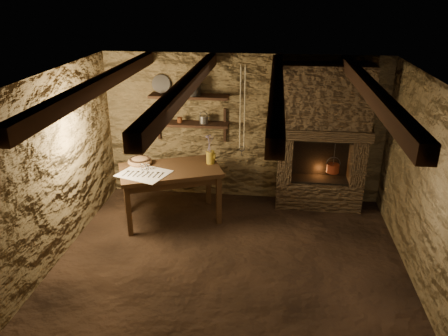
# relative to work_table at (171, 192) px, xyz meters

# --- Properties ---
(floor) EXTENTS (4.50, 4.50, 0.00)m
(floor) POSITION_rel_work_table_xyz_m (1.02, -1.07, -0.45)
(floor) COLOR black
(floor) RESTS_ON ground
(back_wall) EXTENTS (4.50, 0.04, 2.40)m
(back_wall) POSITION_rel_work_table_xyz_m (1.02, 0.93, 0.75)
(back_wall) COLOR brown
(back_wall) RESTS_ON floor
(front_wall) EXTENTS (4.50, 0.04, 2.40)m
(front_wall) POSITION_rel_work_table_xyz_m (1.02, -3.07, 0.75)
(front_wall) COLOR brown
(front_wall) RESTS_ON floor
(left_wall) EXTENTS (0.04, 4.00, 2.40)m
(left_wall) POSITION_rel_work_table_xyz_m (-1.23, -1.07, 0.75)
(left_wall) COLOR brown
(left_wall) RESTS_ON floor
(right_wall) EXTENTS (0.04, 4.00, 2.40)m
(right_wall) POSITION_rel_work_table_xyz_m (3.27, -1.07, 0.75)
(right_wall) COLOR brown
(right_wall) RESTS_ON floor
(ceiling) EXTENTS (4.50, 4.00, 0.04)m
(ceiling) POSITION_rel_work_table_xyz_m (1.02, -1.07, 1.95)
(ceiling) COLOR black
(ceiling) RESTS_ON back_wall
(beam_far_left) EXTENTS (0.14, 3.95, 0.16)m
(beam_far_left) POSITION_rel_work_table_xyz_m (-0.48, -1.07, 1.86)
(beam_far_left) COLOR black
(beam_far_left) RESTS_ON ceiling
(beam_mid_left) EXTENTS (0.14, 3.95, 0.16)m
(beam_mid_left) POSITION_rel_work_table_xyz_m (0.52, -1.07, 1.86)
(beam_mid_left) COLOR black
(beam_mid_left) RESTS_ON ceiling
(beam_mid_right) EXTENTS (0.14, 3.95, 0.16)m
(beam_mid_right) POSITION_rel_work_table_xyz_m (1.52, -1.07, 1.86)
(beam_mid_right) COLOR black
(beam_mid_right) RESTS_ON ceiling
(beam_far_right) EXTENTS (0.14, 3.95, 0.16)m
(beam_far_right) POSITION_rel_work_table_xyz_m (2.52, -1.07, 1.86)
(beam_far_right) COLOR black
(beam_far_right) RESTS_ON ceiling
(shelf_lower) EXTENTS (1.25, 0.30, 0.04)m
(shelf_lower) POSITION_rel_work_table_xyz_m (0.17, 0.77, 0.85)
(shelf_lower) COLOR black
(shelf_lower) RESTS_ON back_wall
(shelf_upper) EXTENTS (1.25, 0.30, 0.04)m
(shelf_upper) POSITION_rel_work_table_xyz_m (0.17, 0.77, 1.30)
(shelf_upper) COLOR black
(shelf_upper) RESTS_ON back_wall
(hearth) EXTENTS (1.43, 0.51, 2.30)m
(hearth) POSITION_rel_work_table_xyz_m (2.27, 0.70, 0.78)
(hearth) COLOR #38291C
(hearth) RESTS_ON floor
(work_table) EXTENTS (1.67, 1.32, 0.84)m
(work_table) POSITION_rel_work_table_xyz_m (0.00, 0.00, 0.00)
(work_table) COLOR #352112
(work_table) RESTS_ON floor
(linen_cloth) EXTENTS (0.82, 0.74, 0.01)m
(linen_cloth) POSITION_rel_work_table_xyz_m (-0.33, -0.24, 0.39)
(linen_cloth) COLOR white
(linen_cloth) RESTS_ON work_table
(pewter_cutlery_row) EXTENTS (0.61, 0.39, 0.01)m
(pewter_cutlery_row) POSITION_rel_work_table_xyz_m (-0.33, -0.26, 0.40)
(pewter_cutlery_row) COLOR gray
(pewter_cutlery_row) RESTS_ON linen_cloth
(drinking_glasses) EXTENTS (0.22, 0.07, 0.09)m
(drinking_glasses) POSITION_rel_work_table_xyz_m (-0.30, -0.11, 0.44)
(drinking_glasses) COLOR white
(drinking_glasses) RESTS_ON linen_cloth
(stoneware_jug) EXTENTS (0.15, 0.15, 0.45)m
(stoneware_jug) POSITION_rel_work_table_xyz_m (0.57, 0.27, 0.58)
(stoneware_jug) COLOR #A07E1F
(stoneware_jug) RESTS_ON work_table
(wooden_bowl) EXTENTS (0.42, 0.42, 0.13)m
(wooden_bowl) POSITION_rel_work_table_xyz_m (-0.49, 0.11, 0.43)
(wooden_bowl) COLOR #956940
(wooden_bowl) RESTS_ON work_table
(iron_stockpot) EXTENTS (0.31, 0.31, 0.19)m
(iron_stockpot) POSITION_rel_work_table_xyz_m (0.23, 0.77, 1.42)
(iron_stockpot) COLOR #2B2826
(iron_stockpot) RESTS_ON shelf_upper
(tin_pan) EXTENTS (0.30, 0.17, 0.29)m
(tin_pan) POSITION_rel_work_table_xyz_m (-0.30, 0.87, 1.46)
(tin_pan) COLOR gray
(tin_pan) RESTS_ON shelf_upper
(small_kettle) EXTENTS (0.19, 0.15, 0.19)m
(small_kettle) POSITION_rel_work_table_xyz_m (0.39, 0.77, 0.93)
(small_kettle) COLOR gray
(small_kettle) RESTS_ON shelf_lower
(rusty_tin) EXTENTS (0.09, 0.09, 0.08)m
(rusty_tin) POSITION_rel_work_table_xyz_m (0.01, 0.77, 0.91)
(rusty_tin) COLOR #502310
(rusty_tin) RESTS_ON shelf_lower
(red_pot) EXTENTS (0.22, 0.22, 0.54)m
(red_pot) POSITION_rel_work_table_xyz_m (2.46, 0.65, 0.25)
(red_pot) COLOR maroon
(red_pot) RESTS_ON hearth
(hanging_ropes) EXTENTS (0.08, 0.08, 1.20)m
(hanging_ropes) POSITION_rel_work_table_xyz_m (1.07, -0.02, 1.35)
(hanging_ropes) COLOR beige
(hanging_ropes) RESTS_ON ceiling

